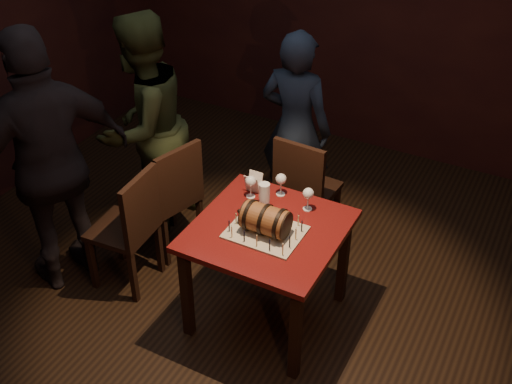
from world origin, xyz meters
TOP-DOWN VIEW (x-y plane):
  - room_shell at (0.00, 0.00)m, footprint 5.04×5.04m
  - pub_table at (0.18, -0.00)m, footprint 0.90×0.90m
  - cake_board at (0.18, -0.06)m, footprint 0.45×0.35m
  - barrel_cake at (0.18, -0.06)m, footprint 0.34×0.20m
  - birthday_candles at (0.18, -0.06)m, footprint 0.40×0.30m
  - wine_glass_left at (-0.08, 0.24)m, footprint 0.07×0.07m
  - wine_glass_mid at (0.09, 0.35)m, footprint 0.07×0.07m
  - wine_glass_right at (0.31, 0.29)m, footprint 0.07×0.07m
  - pint_of_ale at (0.04, 0.22)m, footprint 0.07×0.07m
  - menu_card at (-0.09, 0.31)m, footprint 0.10×0.05m
  - chair_back at (0.05, 0.82)m, footprint 0.42×0.42m
  - chair_left_rear at (-0.76, 0.30)m, footprint 0.50×0.50m
  - chair_left_front at (-0.80, -0.15)m, footprint 0.43×0.43m
  - person_back at (-0.18, 1.16)m, footprint 0.57×0.38m
  - person_left_rear at (-1.14, 0.52)m, footprint 0.74×0.91m
  - person_left_front at (-1.28, -0.29)m, footprint 0.87×1.20m

SIDE VIEW (x-z plane):
  - chair_back at x=0.05m, z-range 0.06..0.99m
  - chair_left_rear at x=-0.76m, z-range 0.06..0.99m
  - chair_left_front at x=-0.80m, z-range 0.06..0.99m
  - pub_table at x=0.18m, z-range 0.27..1.02m
  - cake_board at x=0.18m, z-range 0.75..0.76m
  - person_back at x=-0.18m, z-range 0.00..1.57m
  - birthday_candles at x=0.18m, z-range 0.76..0.85m
  - menu_card at x=-0.09m, z-range 0.75..0.88m
  - pint_of_ale at x=0.04m, z-range 0.75..0.90m
  - barrel_cake at x=0.18m, z-range 0.75..0.95m
  - person_left_rear at x=-1.14m, z-range 0.00..1.73m
  - wine_glass_mid at x=0.09m, z-range 0.79..0.95m
  - wine_glass_left at x=-0.08m, z-range 0.79..0.95m
  - wine_glass_right at x=0.31m, z-range 0.79..0.95m
  - person_left_front at x=-1.28m, z-range 0.00..1.89m
  - room_shell at x=0.00m, z-range 0.00..2.80m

